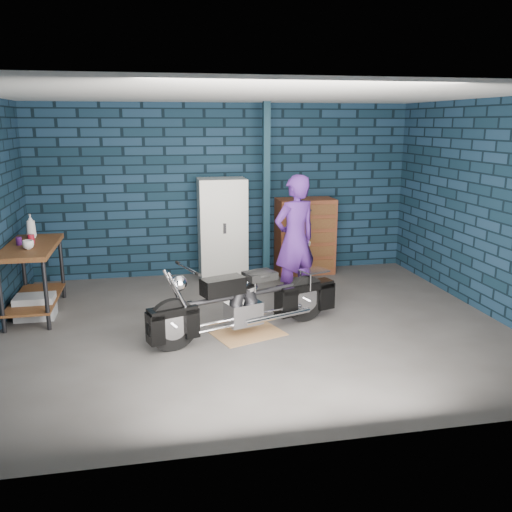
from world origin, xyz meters
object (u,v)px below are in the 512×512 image
(person, at_px, (295,240))
(motorcycle, at_px, (247,296))
(workbench, at_px, (34,280))
(locker, at_px, (223,229))
(tool_chest, at_px, (305,236))
(storage_bin, at_px, (35,307))
(shop_stool, at_px, (298,263))

(person, bearing_deg, motorcycle, 31.14)
(workbench, distance_m, locker, 2.89)
(tool_chest, bearing_deg, workbench, -162.56)
(motorcycle, relative_size, person, 1.18)
(workbench, xyz_separation_m, storage_bin, (0.02, -0.17, -0.31))
(workbench, height_order, motorcycle, workbench)
(workbench, xyz_separation_m, tool_chest, (3.94, 1.24, 0.15))
(locker, relative_size, shop_stool, 2.40)
(workbench, xyz_separation_m, person, (3.39, -0.15, 0.42))
(person, xyz_separation_m, locker, (-0.80, 1.39, -0.09))
(motorcycle, xyz_separation_m, shop_stool, (1.12, 1.84, -0.13))
(motorcycle, xyz_separation_m, tool_chest, (1.39, 2.43, 0.15))
(workbench, xyz_separation_m, locker, (2.59, 1.24, 0.33))
(person, bearing_deg, workbench, -22.47)
(motorcycle, relative_size, storage_bin, 4.34)
(shop_stool, bearing_deg, tool_chest, 65.15)
(workbench, bearing_deg, tool_chest, 17.44)
(tool_chest, height_order, shop_stool, tool_chest)
(storage_bin, xyz_separation_m, tool_chest, (3.92, 1.41, 0.46))
(storage_bin, xyz_separation_m, locker, (2.57, 1.41, 0.64))
(locker, xyz_separation_m, shop_stool, (1.08, -0.59, -0.46))
(shop_stool, bearing_deg, locker, 151.40)
(tool_chest, bearing_deg, shop_stool, -114.85)
(person, height_order, locker, person)
(shop_stool, bearing_deg, storage_bin, -167.30)
(motorcycle, relative_size, locker, 1.31)
(motorcycle, xyz_separation_m, storage_bin, (-2.53, 1.02, -0.31))
(person, relative_size, shop_stool, 2.66)
(workbench, relative_size, tool_chest, 1.15)
(person, relative_size, storage_bin, 3.67)
(shop_stool, bearing_deg, motorcycle, -121.31)
(person, relative_size, tool_chest, 1.43)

